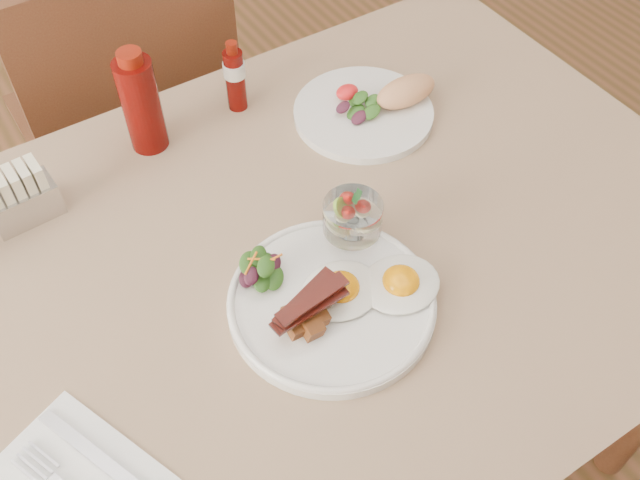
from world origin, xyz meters
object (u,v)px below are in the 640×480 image
at_px(table, 288,297).
at_px(main_plate, 332,303).
at_px(fruit_cup, 352,217).
at_px(chair_far, 132,121).
at_px(ketchup_bottle, 141,103).
at_px(second_plate, 373,107).
at_px(sugar_caddy, 21,197).
at_px(hot_sauce_bottle, 235,77).

bearing_deg(table, main_plate, -82.90).
relative_size(main_plate, fruit_cup, 3.34).
xyz_separation_m(chair_far, ketchup_bottle, (-0.06, -0.34, 0.31)).
distance_m(main_plate, ketchup_bottle, 0.44).
distance_m(fruit_cup, second_plate, 0.29).
bearing_deg(fruit_cup, sugar_caddy, 140.51).
bearing_deg(hot_sauce_bottle, sugar_caddy, -172.27).
bearing_deg(table, chair_far, 90.00).
relative_size(chair_far, sugar_caddy, 9.14).
xyz_separation_m(table, chair_far, (0.00, 0.66, -0.14)).
relative_size(chair_far, ketchup_bottle, 5.22).
bearing_deg(fruit_cup, table, 164.52).
distance_m(main_plate, second_plate, 0.40).
bearing_deg(main_plate, fruit_cup, 41.92).
bearing_deg(sugar_caddy, main_plate, -55.63).
height_order(second_plate, hot_sauce_bottle, hot_sauce_bottle).
bearing_deg(ketchup_bottle, table, -79.43).
bearing_deg(sugar_caddy, second_plate, -12.04).
xyz_separation_m(chair_far, fruit_cup, (0.09, -0.69, 0.29)).
height_order(main_plate, second_plate, second_plate).
relative_size(hot_sauce_bottle, sugar_caddy, 1.27).
relative_size(table, ketchup_bottle, 7.47).
bearing_deg(chair_far, second_plate, -58.72).
bearing_deg(fruit_cup, hot_sauce_bottle, 88.43).
bearing_deg(chair_far, hot_sauce_bottle, -72.64).
height_order(table, fruit_cup, fruit_cup).
bearing_deg(second_plate, main_plate, -133.38).
bearing_deg(ketchup_bottle, chair_far, 79.67).
height_order(second_plate, sugar_caddy, sugar_caddy).
relative_size(fruit_cup, ketchup_bottle, 0.47).
distance_m(chair_far, sugar_caddy, 0.54).
distance_m(fruit_cup, sugar_caddy, 0.48).
bearing_deg(ketchup_bottle, second_plate, -21.39).
xyz_separation_m(table, fruit_cup, (0.09, -0.03, 0.15)).
bearing_deg(second_plate, table, -146.27).
bearing_deg(sugar_caddy, fruit_cup, -42.56).
height_order(table, second_plate, second_plate).
relative_size(second_plate, ketchup_bottle, 1.41).
height_order(table, ketchup_bottle, ketchup_bottle).
relative_size(table, sugar_caddy, 13.07).
xyz_separation_m(fruit_cup, hot_sauce_bottle, (0.01, 0.36, 0.00)).
relative_size(fruit_cup, second_plate, 0.33).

